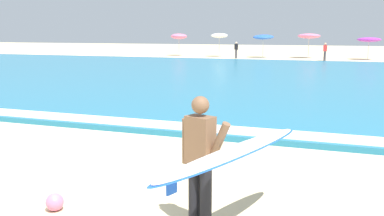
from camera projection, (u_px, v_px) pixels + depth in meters
name	position (u px, v px, depth m)	size (l,w,h in m)	color
ground_plane	(23.00, 208.00, 6.08)	(160.00, 160.00, 0.00)	beige
sea	(262.00, 77.00, 23.33)	(120.00, 28.00, 0.14)	teal
surf_foam	(166.00, 125.00, 10.89)	(120.00, 0.88, 0.01)	white
surfer_with_board	(218.00, 155.00, 5.09)	(1.40, 2.82, 1.73)	black
beach_umbrella_0	(179.00, 36.00, 45.30)	(1.74, 1.76, 2.38)	beige
beach_umbrella_1	(219.00, 36.00, 43.40)	(1.73, 1.75, 2.42)	beige
beach_umbrella_2	(263.00, 37.00, 41.78)	(2.03, 2.06, 2.33)	beige
beach_umbrella_3	(309.00, 36.00, 41.11)	(2.15, 2.17, 2.42)	beige
beach_umbrella_4	(369.00, 40.00, 38.58)	(2.10, 2.11, 2.06)	beige
beachgoer_near_row_left	(236.00, 50.00, 40.77)	(0.32, 0.20, 1.58)	#383842
beachgoer_near_row_mid	(325.00, 51.00, 37.34)	(0.32, 0.20, 1.58)	#383842
beach_ball	(55.00, 202.00, 5.99)	(0.25, 0.25, 0.25)	pink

